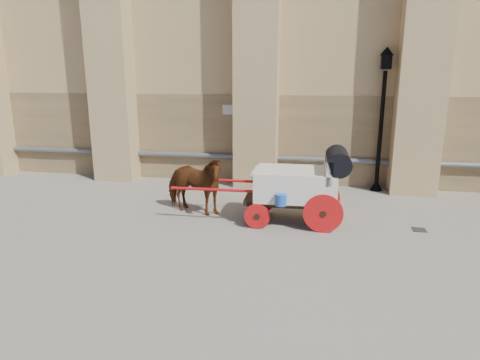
# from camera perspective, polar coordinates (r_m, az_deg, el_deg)

# --- Properties ---
(ground) EXTENTS (90.00, 90.00, 0.00)m
(ground) POSITION_cam_1_polar(r_m,az_deg,el_deg) (11.03, 4.50, -5.72)
(ground) COLOR slate
(ground) RESTS_ON ground
(horse) EXTENTS (2.09, 1.38, 1.62)m
(horse) POSITION_cam_1_polar(r_m,az_deg,el_deg) (11.54, -6.18, -0.61)
(horse) COLOR #5D3114
(horse) RESTS_ON ground
(carriage) EXTENTS (4.45, 1.60, 1.94)m
(carriage) POSITION_cam_1_polar(r_m,az_deg,el_deg) (10.86, 8.24, -0.37)
(carriage) COLOR black
(carriage) RESTS_ON ground
(street_lamp) EXTENTS (0.42, 0.42, 4.48)m
(street_lamp) POSITION_cam_1_polar(r_m,az_deg,el_deg) (14.20, 18.38, 8.07)
(street_lamp) COLOR black
(street_lamp) RESTS_ON ground
(drain_grate_near) EXTENTS (0.42, 0.42, 0.01)m
(drain_grate_near) POSITION_cam_1_polar(r_m,az_deg,el_deg) (11.04, 11.08, -5.88)
(drain_grate_near) COLOR black
(drain_grate_near) RESTS_ON ground
(drain_grate_far) EXTENTS (0.33, 0.33, 0.01)m
(drain_grate_far) POSITION_cam_1_polar(r_m,az_deg,el_deg) (11.39, 22.77, -6.13)
(drain_grate_far) COLOR black
(drain_grate_far) RESTS_ON ground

